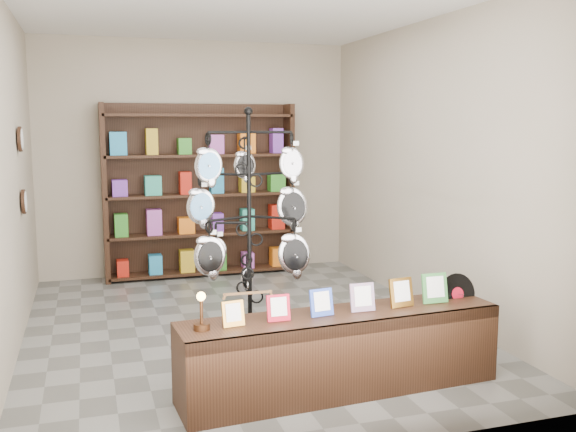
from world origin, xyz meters
The scene contains 6 objects.
ground centered at (0.00, 0.00, 0.00)m, with size 5.00×5.00×0.00m, color slate.
room_envelope centered at (0.00, 0.00, 1.85)m, with size 5.00×5.00×5.00m.
display_tree centered at (-0.14, -0.85, 1.20)m, with size 1.06×0.97×2.08m.
front_shelf centered at (0.33, -1.67, 0.30)m, with size 2.42×0.64×0.85m.
back_shelving centered at (0.00, 2.30, 1.03)m, with size 2.42×0.36×2.20m.
wall_clocks centered at (-1.97, 0.80, 1.50)m, with size 0.03×0.24×0.84m.
Camera 1 is at (-1.39, -5.82, 1.94)m, focal length 40.00 mm.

